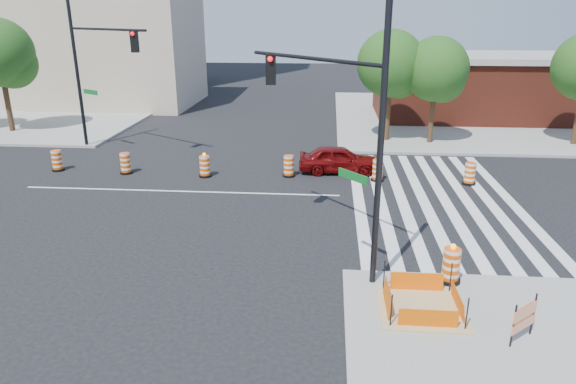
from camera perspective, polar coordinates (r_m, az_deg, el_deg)
name	(u,v)px	position (r m, az deg, el deg)	size (l,w,h in m)	color
ground	(180,191)	(23.07, -11.91, 0.08)	(120.00, 120.00, 0.00)	black
sidewalk_ne	(485,117)	(41.19, 21.02, 7.77)	(22.00, 22.00, 0.15)	gray
sidewalk_nw	(22,110)	(46.51, -27.47, 8.09)	(22.00, 22.00, 0.15)	gray
crosswalk_east	(433,198)	(22.59, 15.80, -0.66)	(6.75, 13.50, 0.01)	silver
lane_centerline	(180,191)	(23.07, -11.91, 0.09)	(14.00, 0.12, 0.01)	silver
excavation_pit	(421,306)	(14.12, 14.60, -12.19)	(2.20, 2.20, 0.90)	tan
brick_storefront	(489,87)	(40.85, 21.40, 10.85)	(16.50, 8.50, 4.60)	maroon
beige_midrise	(108,43)	(46.73, -19.36, 15.32)	(14.00, 10.00, 10.00)	#BAA68E
red_coupe	(339,159)	(25.22, 5.67, 3.64)	(1.57, 3.90, 1.33)	#600808
signal_pole_se	(339,113)	(14.67, 5.72, 8.75)	(4.01, 4.50, 7.79)	black
signal_pole_nw	(94,58)	(30.05, -20.78, 13.70)	(5.44, 3.47, 8.36)	black
pit_drum	(451,266)	(15.42, 17.66, -7.86)	(0.61, 0.61, 1.19)	black
barricade	(524,318)	(13.42, 24.74, -12.59)	(0.74, 0.64, 1.10)	#EA5004
tree_north_b	(0,57)	(37.59, -29.32, 12.98)	(4.23, 4.23, 7.20)	#382314
tree_north_c	(391,67)	(31.18, 11.38, 13.42)	(3.91, 3.88, 6.59)	#382314
tree_north_d	(436,73)	(31.18, 16.16, 12.60)	(3.66, 3.66, 6.22)	#382314
median_drum_1	(57,161)	(27.88, -24.27, 3.14)	(0.60, 0.60, 1.02)	black
median_drum_2	(126,164)	(26.18, -17.60, 2.99)	(0.60, 0.60, 1.02)	black
median_drum_3	(205,167)	(24.78, -9.23, 2.78)	(0.60, 0.60, 1.18)	black
median_drum_4	(289,167)	(24.50, 0.08, 2.82)	(0.60, 0.60, 1.02)	black
median_drum_5	(378,171)	(24.22, 9.92, 2.32)	(0.60, 0.60, 1.02)	black
median_drum_6	(470,174)	(24.77, 19.54, 1.86)	(0.60, 0.60, 1.02)	black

